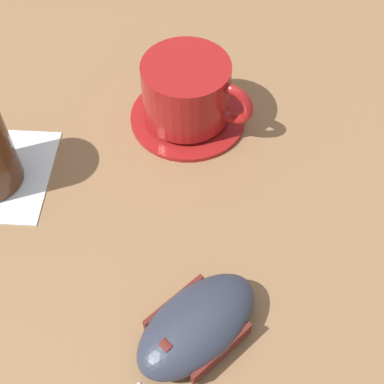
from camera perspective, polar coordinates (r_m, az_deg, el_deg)
ground_plane at (r=0.53m, az=-9.93°, el=0.89°), size 3.00×3.00×0.00m
saucer at (r=0.57m, az=-0.43°, el=8.19°), size 0.12×0.12×0.01m
coffee_cup at (r=0.54m, az=-0.43°, el=10.75°), size 0.12×0.09×0.06m
computer_mouse at (r=0.43m, az=0.56°, el=-14.00°), size 0.11×0.13×0.04m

